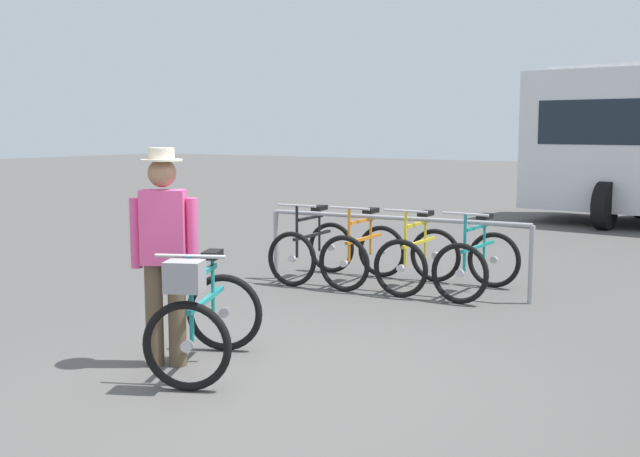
% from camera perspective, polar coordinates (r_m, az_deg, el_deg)
% --- Properties ---
extents(ground_plane, '(80.00, 80.00, 0.00)m').
position_cam_1_polar(ground_plane, '(5.76, -4.67, -11.54)').
color(ground_plane, '#514F4C').
extents(bike_rack_rail, '(3.19, 0.37, 0.88)m').
position_cam_1_polar(bike_rack_rail, '(8.93, 5.51, -0.40)').
color(bike_rack_rail, '#99999E').
rests_on(bike_rack_rail, ground).
extents(racked_bike_black, '(0.74, 1.15, 0.97)m').
position_cam_1_polar(racked_bike_black, '(9.60, -0.57, -1.61)').
color(racked_bike_black, black).
rests_on(racked_bike_black, ground).
extents(racked_bike_orange, '(0.71, 1.11, 0.97)m').
position_cam_1_polar(racked_bike_orange, '(9.30, 3.27, -1.91)').
color(racked_bike_orange, black).
rests_on(racked_bike_orange, ground).
extents(racked_bike_yellow, '(0.69, 1.10, 0.97)m').
position_cam_1_polar(racked_bike_yellow, '(9.05, 7.34, -2.21)').
color(racked_bike_yellow, black).
rests_on(racked_bike_yellow, ground).
extents(racked_bike_teal, '(0.68, 1.13, 0.98)m').
position_cam_1_polar(racked_bike_teal, '(8.85, 11.62, -2.52)').
color(racked_bike_teal, black).
rests_on(racked_bike_teal, ground).
extents(featured_bicycle, '(1.05, 1.26, 0.97)m').
position_cam_1_polar(featured_bicycle, '(5.98, -8.64, -6.46)').
color(featured_bicycle, black).
rests_on(featured_bicycle, ground).
extents(person_with_featured_bike, '(0.46, 0.36, 1.72)m').
position_cam_1_polar(person_with_featured_bike, '(6.12, -11.50, -1.40)').
color(person_with_featured_bike, brown).
rests_on(person_with_featured_bike, ground).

